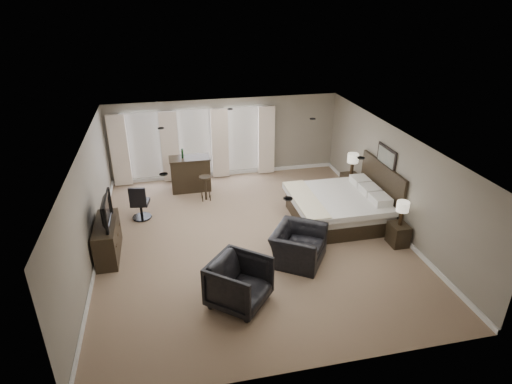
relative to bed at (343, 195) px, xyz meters
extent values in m
cube|color=#856C55|center=(-2.58, -0.42, -0.77)|extent=(7.60, 8.60, 0.04)
cube|color=silver|center=(-2.58, -0.42, 1.83)|extent=(7.60, 8.60, 0.04)
cube|color=gray|center=(-2.58, 3.83, 0.53)|extent=(7.50, 0.04, 2.60)
cube|color=gray|center=(-2.58, -4.67, 0.53)|extent=(7.50, 0.04, 2.60)
cube|color=gray|center=(-6.33, -0.42, 0.53)|extent=(0.04, 8.50, 2.60)
cube|color=gray|center=(1.17, -0.42, 0.53)|extent=(0.04, 8.50, 2.60)
cube|color=silver|center=(-5.18, 3.77, 0.48)|extent=(1.15, 0.04, 2.05)
cube|color=silver|center=(-3.58, 3.77, 0.48)|extent=(1.15, 0.04, 2.05)
cube|color=silver|center=(-1.98, 3.77, 0.48)|extent=(1.15, 0.04, 2.05)
cube|color=beige|center=(-5.93, 3.65, 0.41)|extent=(0.55, 0.12, 2.30)
cube|color=beige|center=(-4.38, 3.65, 0.41)|extent=(0.55, 0.12, 2.30)
cube|color=beige|center=(-2.78, 3.65, 0.41)|extent=(0.55, 0.12, 2.30)
cube|color=beige|center=(-1.23, 3.65, 0.41)|extent=(0.55, 0.12, 2.30)
cube|color=silver|center=(0.00, 0.00, 0.00)|extent=(2.43, 2.32, 1.55)
cube|color=black|center=(0.89, -1.45, -0.50)|extent=(0.41, 0.51, 0.55)
cube|color=black|center=(0.89, 1.45, -0.45)|extent=(0.49, 0.60, 0.65)
cube|color=beige|center=(0.89, -1.45, 0.09)|extent=(0.30, 0.30, 0.62)
cube|color=beige|center=(0.89, 1.45, 0.22)|extent=(0.33, 0.33, 0.68)
cube|color=slate|center=(1.12, 0.00, 0.98)|extent=(0.04, 0.96, 0.56)
cube|color=black|center=(-6.03, -0.43, -0.34)|extent=(0.48, 1.49, 0.87)
imported|color=black|center=(-6.03, -0.43, 0.17)|extent=(0.65, 1.13, 0.15)
imported|color=black|center=(-1.73, -1.59, -0.23)|extent=(1.36, 1.47, 1.08)
imported|color=black|center=(-3.32, -2.79, -0.23)|extent=(1.44, 1.44, 1.09)
cube|color=black|center=(-3.84, 2.86, -0.23)|extent=(1.24, 0.65, 1.08)
cube|color=black|center=(-4.15, 2.73, -0.41)|extent=(0.45, 0.45, 0.73)
cube|color=black|center=(-3.46, 2.04, -0.39)|extent=(0.41, 0.41, 0.76)
cube|color=black|center=(-5.32, 1.28, -0.27)|extent=(0.60, 0.60, 1.01)
camera|label=1|loc=(-4.46, -9.53, 4.96)|focal=30.00mm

